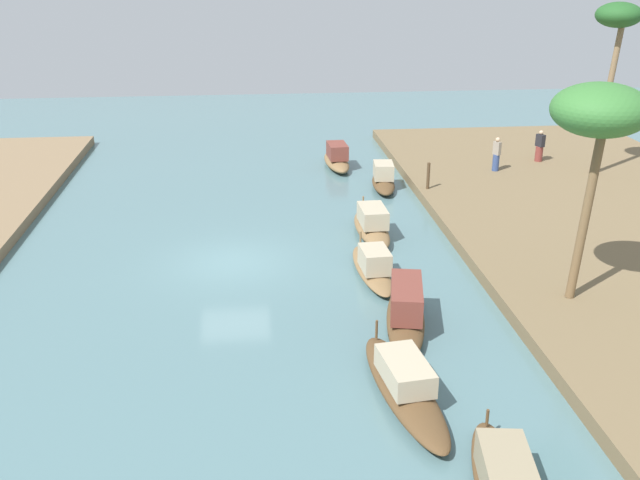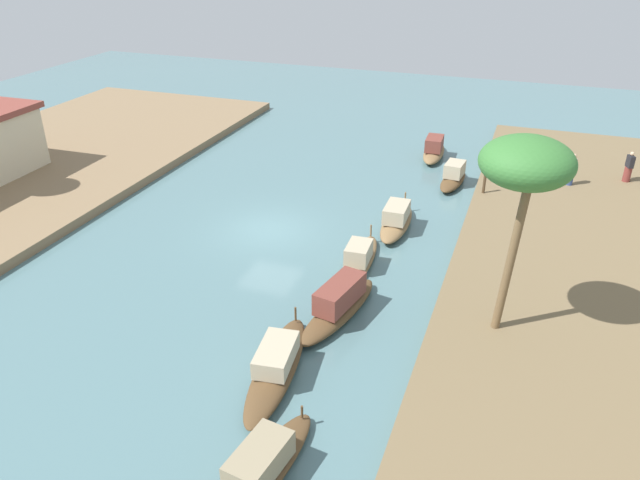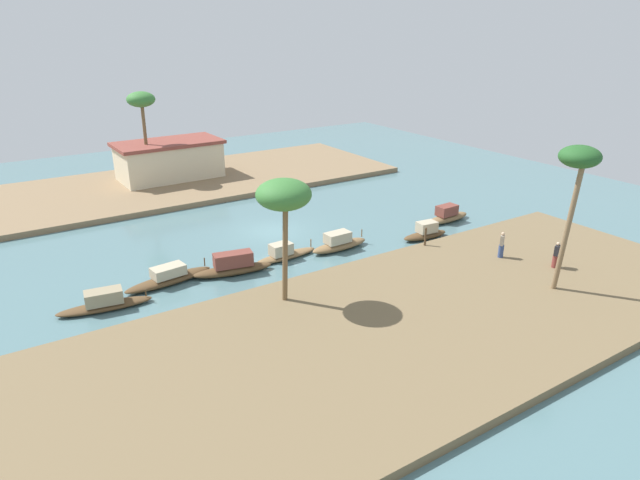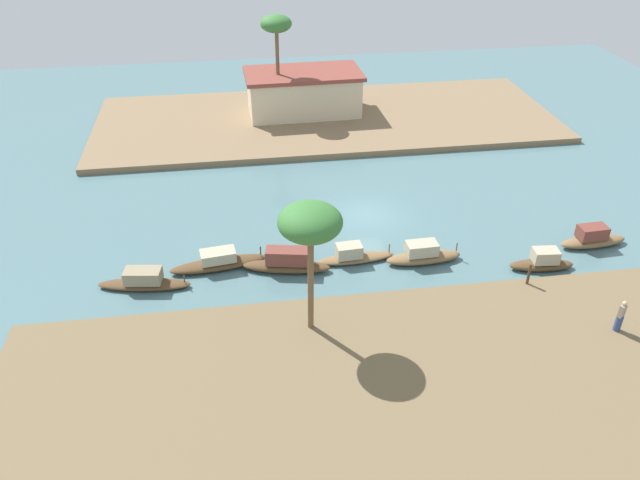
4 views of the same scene
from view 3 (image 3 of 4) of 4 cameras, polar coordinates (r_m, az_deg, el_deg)
river_water at (r=39.47m, az=-4.89°, el=0.88°), size 67.58×67.58×0.00m
riverbank_left at (r=27.97m, az=10.30°, el=-8.01°), size 36.92×14.32×0.44m
riverbank_right at (r=52.84m, az=-12.84°, el=5.99°), size 36.92×14.32×0.44m
sampan_upstream_small at (r=30.73m, az=-21.29°, el=-6.02°), size 4.84×1.74×1.08m
sampan_with_red_awning at (r=38.56m, az=10.81°, el=0.76°), size 3.53×1.33×1.20m
sampan_midstream at (r=34.72m, az=-3.68°, el=-1.38°), size 4.35×1.23×1.08m
sampan_downstream_large at (r=36.04m, az=1.96°, el=-0.33°), size 4.19×1.26×1.22m
sampan_open_hull at (r=42.25m, az=13.00°, el=2.46°), size 3.96×1.29×1.28m
sampan_near_left_bank at (r=32.91m, az=-8.96°, el=-2.67°), size 4.83×2.00×1.34m
sampan_with_tall_canopy at (r=32.56m, az=-15.28°, el=-3.73°), size 5.32×1.82×1.06m
person_on_near_bank at (r=35.08m, az=23.13°, el=-1.56°), size 0.51×0.48×1.58m
person_by_mooring at (r=35.41m, az=18.17°, el=-0.62°), size 0.44×0.44×1.64m
mooring_post at (r=36.14m, az=10.79°, el=0.34°), size 0.14×0.14×1.19m
palm_tree_left_near at (r=26.71m, az=-3.76°, el=4.50°), size 2.72×2.72×6.46m
palm_tree_left_far at (r=30.34m, az=25.06°, el=7.07°), size 2.03×2.03×7.82m
palm_tree_right_tall at (r=51.25m, az=-17.92°, el=13.30°), size 2.40×2.40×7.94m
riverside_building at (r=53.04m, az=-15.24°, el=7.99°), size 9.45×5.25×3.39m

